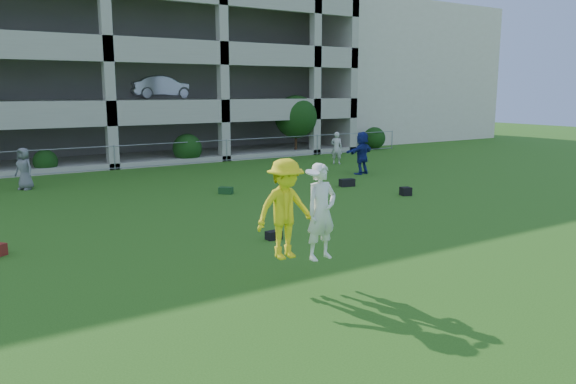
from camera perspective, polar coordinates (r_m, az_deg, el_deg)
ground at (r=11.63m, az=9.74°, el=-8.86°), size 100.00×100.00×0.00m
stucco_building at (r=47.23m, az=7.59°, el=11.69°), size 16.00×14.00×10.00m
bystander_c at (r=23.88m, az=-25.23°, el=2.16°), size 0.88×0.94×1.62m
bystander_d at (r=25.86m, az=7.52°, el=3.97°), size 1.89×1.03×1.94m
bystander_e at (r=29.31m, az=4.95°, el=4.48°), size 0.69×0.73×1.67m
bag_black_b at (r=14.49m, az=-1.46°, el=-4.40°), size 0.41×0.27×0.22m
crate_d at (r=20.93m, az=11.87°, el=0.07°), size 0.43×0.43×0.30m
bag_black_e at (r=22.52m, az=6.01°, el=0.95°), size 0.65×0.41×0.30m
bag_green_g at (r=20.92m, az=-6.33°, el=0.16°), size 0.57×0.57×0.25m
frisbee_contest at (r=10.74m, az=0.69°, el=-1.80°), size 1.67×0.85×2.00m
parking_garage at (r=36.59m, az=-21.51°, el=13.10°), size 30.00×14.00×12.00m
fence at (r=28.24m, az=-17.22°, el=3.39°), size 36.06×0.06×1.20m
shrub_row at (r=30.35m, az=-9.28°, el=5.87°), size 34.38×2.52×3.50m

